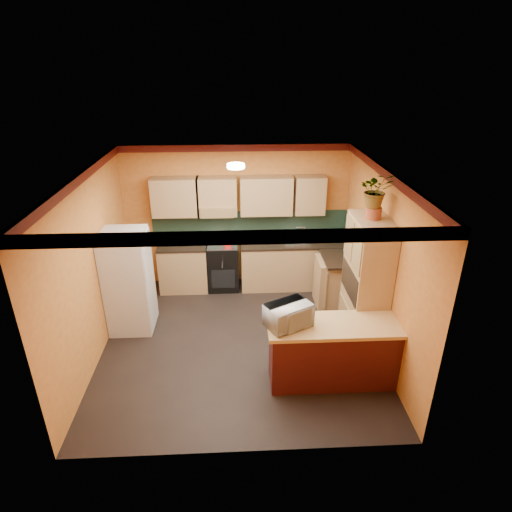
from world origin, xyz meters
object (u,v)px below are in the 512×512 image
at_px(base_cabinets_back, 256,266).
at_px(breakfast_bar, 336,354).
at_px(pantry, 365,287).
at_px(fridge, 128,282).
at_px(microwave, 288,315).
at_px(stove, 223,266).

xyz_separation_m(base_cabinets_back, breakfast_bar, (0.96, -2.76, 0.00)).
bearing_deg(pantry, fridge, 168.51).
bearing_deg(base_cabinets_back, microwave, -84.19).
bearing_deg(breakfast_bar, base_cabinets_back, 109.20).
xyz_separation_m(base_cabinets_back, pantry, (1.50, -2.03, 0.61)).
distance_m(base_cabinets_back, stove, 0.63).
bearing_deg(breakfast_bar, fridge, 154.41).
bearing_deg(pantry, stove, 136.38).
xyz_separation_m(breakfast_bar, microwave, (-0.68, 0.00, 0.65)).
height_order(stove, microwave, microwave).
height_order(base_cabinets_back, stove, stove).
bearing_deg(base_cabinets_back, fridge, -148.35).
height_order(fridge, pantry, pantry).
height_order(stove, pantry, pantry).
xyz_separation_m(fridge, microwave, (2.38, -1.47, 0.24)).
bearing_deg(pantry, base_cabinets_back, 126.53).
bearing_deg(base_cabinets_back, stove, -180.00).
relative_size(fridge, microwave, 3.01).
relative_size(stove, breakfast_bar, 0.51).
distance_m(fridge, pantry, 3.68).
height_order(base_cabinets_back, pantry, pantry).
distance_m(stove, breakfast_bar, 3.18).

